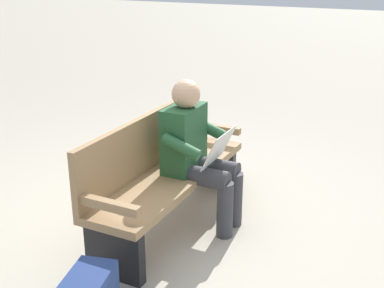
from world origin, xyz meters
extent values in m
plane|color=#B7AD99|center=(0.00, 0.00, 0.00)|extent=(40.00, 40.00, 0.00)
cube|color=#9E7A51|center=(0.00, 0.00, 0.42)|extent=(1.80, 0.49, 0.06)
cube|color=#9E7A51|center=(0.00, -0.21, 0.68)|extent=(1.80, 0.06, 0.45)
cube|color=#9E7A51|center=(-0.85, 0.00, 0.57)|extent=(0.06, 0.48, 0.06)
cube|color=#9E7A51|center=(0.85, 0.00, 0.57)|extent=(0.06, 0.48, 0.06)
cube|color=black|center=(-0.80, 0.00, 0.20)|extent=(0.08, 0.43, 0.39)
cube|color=black|center=(0.80, 0.00, 0.20)|extent=(0.08, 0.43, 0.39)
cube|color=#23512D|center=(-0.12, 0.05, 0.71)|extent=(0.40, 0.22, 0.52)
sphere|color=tan|center=(-0.12, 0.07, 1.07)|extent=(0.22, 0.22, 0.22)
cylinder|color=#38383D|center=(-0.22, 0.26, 0.47)|extent=(0.15, 0.42, 0.15)
cylinder|color=#38383D|center=(-0.02, 0.26, 0.47)|extent=(0.15, 0.42, 0.15)
cylinder|color=#38383D|center=(-0.22, 0.45, 0.23)|extent=(0.13, 0.13, 0.45)
cylinder|color=#38383D|center=(-0.02, 0.45, 0.23)|extent=(0.13, 0.13, 0.45)
cylinder|color=#23512D|center=(-0.36, 0.15, 0.74)|extent=(0.09, 0.31, 0.18)
cylinder|color=#23512D|center=(0.12, 0.15, 0.74)|extent=(0.09, 0.31, 0.18)
cube|color=silver|center=(-0.12, 0.35, 0.68)|extent=(0.40, 0.13, 0.27)
camera|label=1|loc=(3.12, 1.73, 2.02)|focal=46.52mm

